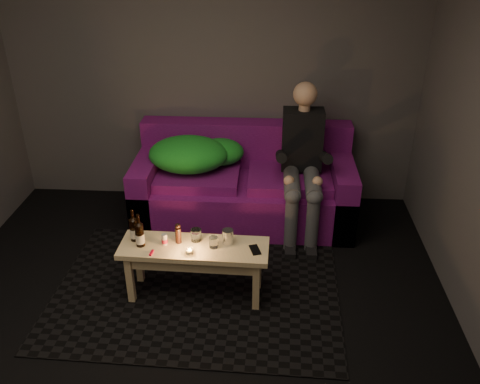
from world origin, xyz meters
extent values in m
plane|color=black|center=(0.00, 0.00, 0.00)|extent=(4.50, 4.50, 0.00)
plane|color=#555255|center=(0.00, 2.25, 1.30)|extent=(4.00, 0.00, 4.00)
cube|color=black|center=(0.02, 0.64, 0.01)|extent=(2.28, 1.69, 0.01)
cube|color=#640D61|center=(0.34, 1.77, 0.22)|extent=(2.05, 0.92, 0.43)
cube|color=#640D61|center=(0.34, 2.12, 0.66)|extent=(2.05, 0.23, 0.45)
cube|color=#640D61|center=(-0.59, 1.77, 0.32)|extent=(0.21, 0.92, 0.64)
cube|color=#640D61|center=(1.26, 1.77, 0.32)|extent=(0.21, 0.92, 0.64)
cube|color=#640D61|center=(-0.10, 1.72, 0.47)|extent=(0.77, 0.62, 0.10)
cube|color=#640D61|center=(0.77, 1.72, 0.47)|extent=(0.77, 0.62, 0.10)
ellipsoid|color=#1B952A|center=(-0.19, 1.77, 0.68)|extent=(0.74, 0.57, 0.31)
ellipsoid|color=#1B952A|center=(0.10, 1.91, 0.65)|extent=(0.45, 0.37, 0.25)
ellipsoid|color=#1B952A|center=(-0.41, 1.89, 0.61)|extent=(0.33, 0.27, 0.16)
cube|color=black|center=(0.87, 1.82, 0.83)|extent=(0.37, 0.23, 0.56)
sphere|color=#D9A887|center=(0.87, 1.82, 1.26)|extent=(0.22, 0.22, 0.22)
cylinder|color=#474851|center=(0.78, 1.50, 0.54)|extent=(0.14, 0.51, 0.14)
cylinder|color=#474851|center=(0.96, 1.50, 0.54)|extent=(0.14, 0.51, 0.14)
cylinder|color=#474851|center=(0.78, 1.26, 0.26)|extent=(0.11, 0.11, 0.52)
cylinder|color=#474851|center=(0.96, 1.26, 0.26)|extent=(0.11, 0.11, 0.52)
cube|color=black|center=(0.78, 1.20, 0.03)|extent=(0.09, 0.23, 0.06)
cube|color=black|center=(0.96, 1.20, 0.03)|extent=(0.09, 0.23, 0.06)
cube|color=#EFC88C|center=(0.02, 0.59, 0.44)|extent=(1.13, 0.39, 0.04)
cube|color=#EFC88C|center=(0.02, 0.59, 0.37)|extent=(0.98, 0.30, 0.10)
cube|color=#EFC88C|center=(-0.46, 0.47, 0.21)|extent=(0.05, 0.05, 0.42)
cube|color=#EFC88C|center=(-0.45, 0.73, 0.21)|extent=(0.05, 0.05, 0.42)
cube|color=#EFC88C|center=(0.50, 0.45, 0.21)|extent=(0.05, 0.05, 0.42)
cube|color=#EFC88C|center=(0.51, 0.70, 0.21)|extent=(0.05, 0.05, 0.42)
cylinder|color=black|center=(-0.44, 0.64, 0.55)|extent=(0.06, 0.06, 0.18)
cylinder|color=white|center=(-0.44, 0.64, 0.52)|extent=(0.07, 0.07, 0.07)
cone|color=black|center=(-0.44, 0.64, 0.65)|extent=(0.06, 0.06, 0.03)
cylinder|color=black|center=(-0.44, 0.64, 0.68)|extent=(0.02, 0.02, 0.08)
cylinder|color=black|center=(-0.38, 0.57, 0.55)|extent=(0.06, 0.06, 0.18)
cylinder|color=white|center=(-0.38, 0.57, 0.52)|extent=(0.07, 0.07, 0.08)
cone|color=black|center=(-0.38, 0.57, 0.65)|extent=(0.06, 0.06, 0.03)
cylinder|color=black|center=(-0.38, 0.57, 0.68)|extent=(0.02, 0.02, 0.09)
cylinder|color=silver|center=(-0.20, 0.59, 0.50)|extent=(0.05, 0.05, 0.09)
cylinder|color=black|center=(-0.10, 0.63, 0.52)|extent=(0.06, 0.06, 0.13)
cylinder|color=white|center=(0.03, 0.66, 0.51)|extent=(0.08, 0.08, 0.10)
cylinder|color=white|center=(0.01, 0.49, 0.48)|extent=(0.05, 0.05, 0.04)
sphere|color=orange|center=(0.01, 0.49, 0.49)|extent=(0.02, 0.02, 0.02)
cylinder|color=white|center=(0.18, 0.58, 0.50)|extent=(0.08, 0.08, 0.09)
cylinder|color=#B4B6BB|center=(0.28, 0.64, 0.52)|extent=(0.09, 0.09, 0.12)
cube|color=black|center=(0.48, 0.56, 0.46)|extent=(0.10, 0.14, 0.01)
cube|color=red|center=(-0.27, 0.47, 0.46)|extent=(0.03, 0.07, 0.01)
camera|label=1|loc=(0.56, -2.54, 2.61)|focal=38.00mm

